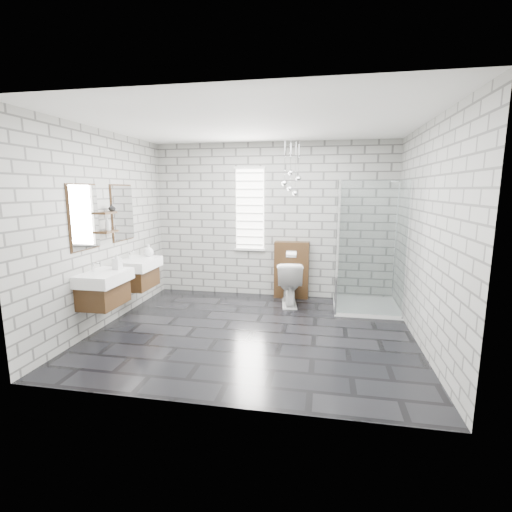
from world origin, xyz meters
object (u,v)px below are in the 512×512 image
(vanity_right, at_px, (137,265))
(shower_enclosure, at_px, (361,279))
(vanity_left, at_px, (101,279))
(toilet, at_px, (289,283))
(cistern_panel, at_px, (292,270))

(vanity_right, distance_m, shower_enclosure, 3.50)
(vanity_left, bearing_deg, vanity_right, 90.00)
(shower_enclosure, distance_m, toilet, 1.15)
(shower_enclosure, bearing_deg, vanity_right, -167.80)
(cistern_panel, bearing_deg, toilet, -90.00)
(cistern_panel, distance_m, shower_enclosure, 1.25)
(cistern_panel, distance_m, toilet, 0.44)
(vanity_right, xyz_separation_m, toilet, (2.27, 0.83, -0.39))
(vanity_left, bearing_deg, cistern_panel, 43.74)
(vanity_left, bearing_deg, toilet, 37.61)
(shower_enclosure, bearing_deg, toilet, 175.27)
(vanity_right, bearing_deg, toilet, 20.11)
(shower_enclosure, height_order, toilet, shower_enclosure)
(cistern_panel, bearing_deg, shower_enclosure, -24.43)
(vanity_left, height_order, cistern_panel, vanity_left)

